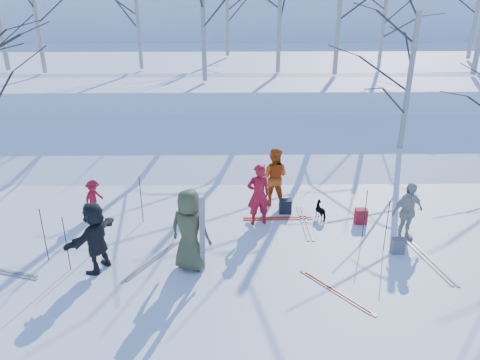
{
  "coord_description": "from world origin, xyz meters",
  "views": [
    {
      "loc": [
        -0.16,
        -9.53,
        6.06
      ],
      "look_at": [
        0.0,
        1.5,
        1.3
      ],
      "focal_mm": 35.0,
      "sensor_mm": 36.0,
      "label": 1
    }
  ],
  "objects_px": {
    "skier_red_north": "(258,195)",
    "skier_redor_behind": "(274,177)",
    "skier_red_seated": "(94,198)",
    "skier_grey_west": "(95,237)",
    "backpack_grey": "(398,246)",
    "backpack_red": "(361,216)",
    "skier_olive_center": "(190,230)",
    "backpack_dark": "(285,206)",
    "dog": "(322,211)",
    "skier_cream_east": "(407,212)"
  },
  "relations": [
    {
      "from": "skier_red_seated",
      "to": "skier_grey_west",
      "type": "bearing_deg",
      "value": -139.29
    },
    {
      "from": "skier_red_north",
      "to": "backpack_dark",
      "type": "distance_m",
      "value": 1.19
    },
    {
      "from": "skier_grey_west",
      "to": "dog",
      "type": "height_order",
      "value": "skier_grey_west"
    },
    {
      "from": "skier_redor_behind",
      "to": "skier_red_seated",
      "type": "distance_m",
      "value": 5.06
    },
    {
      "from": "skier_red_north",
      "to": "dog",
      "type": "distance_m",
      "value": 1.87
    },
    {
      "from": "skier_olive_center",
      "to": "backpack_grey",
      "type": "xyz_separation_m",
      "value": [
        4.89,
        0.54,
        -0.77
      ]
    },
    {
      "from": "skier_olive_center",
      "to": "backpack_dark",
      "type": "distance_m",
      "value": 3.68
    },
    {
      "from": "skier_cream_east",
      "to": "dog",
      "type": "height_order",
      "value": "skier_cream_east"
    },
    {
      "from": "skier_red_north",
      "to": "skier_redor_behind",
      "type": "relative_size",
      "value": 0.99
    },
    {
      "from": "skier_grey_west",
      "to": "skier_olive_center",
      "type": "bearing_deg",
      "value": 116.97
    },
    {
      "from": "skier_red_seated",
      "to": "backpack_red",
      "type": "xyz_separation_m",
      "value": [
        7.26,
        -0.61,
        -0.3
      ]
    },
    {
      "from": "dog",
      "to": "backpack_grey",
      "type": "bearing_deg",
      "value": 109.25
    },
    {
      "from": "skier_olive_center",
      "to": "skier_cream_east",
      "type": "xyz_separation_m",
      "value": [
        5.26,
        1.18,
        -0.19
      ]
    },
    {
      "from": "skier_red_north",
      "to": "skier_red_seated",
      "type": "bearing_deg",
      "value": -19.92
    },
    {
      "from": "skier_red_seated",
      "to": "skier_redor_behind",
      "type": "bearing_deg",
      "value": -59.06
    },
    {
      "from": "skier_grey_west",
      "to": "backpack_red",
      "type": "xyz_separation_m",
      "value": [
        6.46,
        2.06,
        -0.62
      ]
    },
    {
      "from": "skier_olive_center",
      "to": "backpack_dark",
      "type": "relative_size",
      "value": 4.82
    },
    {
      "from": "skier_olive_center",
      "to": "backpack_dark",
      "type": "bearing_deg",
      "value": -110.64
    },
    {
      "from": "skier_redor_behind",
      "to": "skier_grey_west",
      "type": "bearing_deg",
      "value": 54.49
    },
    {
      "from": "backpack_grey",
      "to": "backpack_dark",
      "type": "xyz_separation_m",
      "value": [
        -2.47,
        2.13,
        0.01
      ]
    },
    {
      "from": "skier_grey_west",
      "to": "backpack_dark",
      "type": "relative_size",
      "value": 4.14
    },
    {
      "from": "skier_red_seated",
      "to": "backpack_red",
      "type": "bearing_deg",
      "value": -70.83
    },
    {
      "from": "skier_cream_east",
      "to": "backpack_dark",
      "type": "xyz_separation_m",
      "value": [
        -2.84,
        1.49,
        -0.57
      ]
    },
    {
      "from": "dog",
      "to": "backpack_grey",
      "type": "relative_size",
      "value": 1.5
    },
    {
      "from": "skier_grey_west",
      "to": "backpack_grey",
      "type": "height_order",
      "value": "skier_grey_west"
    },
    {
      "from": "skier_red_seated",
      "to": "dog",
      "type": "bearing_deg",
      "value": -69.19
    },
    {
      "from": "skier_redor_behind",
      "to": "backpack_grey",
      "type": "xyz_separation_m",
      "value": [
        2.76,
        -2.71,
        -0.67
      ]
    },
    {
      "from": "skier_redor_behind",
      "to": "skier_red_seated",
      "type": "height_order",
      "value": "skier_redor_behind"
    },
    {
      "from": "dog",
      "to": "backpack_grey",
      "type": "xyz_separation_m",
      "value": [
        1.52,
        -1.75,
        -0.05
      ]
    },
    {
      "from": "skier_red_seated",
      "to": "skier_grey_west",
      "type": "height_order",
      "value": "skier_grey_west"
    },
    {
      "from": "skier_red_north",
      "to": "skier_redor_behind",
      "type": "height_order",
      "value": "skier_redor_behind"
    },
    {
      "from": "skier_cream_east",
      "to": "backpack_dark",
      "type": "relative_size",
      "value": 3.86
    },
    {
      "from": "skier_redor_behind",
      "to": "skier_red_seated",
      "type": "relative_size",
      "value": 1.66
    },
    {
      "from": "skier_redor_behind",
      "to": "backpack_grey",
      "type": "height_order",
      "value": "skier_redor_behind"
    },
    {
      "from": "skier_red_seated",
      "to": "backpack_dark",
      "type": "distance_m",
      "value": 5.31
    },
    {
      "from": "skier_olive_center",
      "to": "backpack_grey",
      "type": "bearing_deg",
      "value": -152.17
    },
    {
      "from": "skier_red_north",
      "to": "skier_olive_center",
      "type": "bearing_deg",
      "value": 39.25
    },
    {
      "from": "skier_redor_behind",
      "to": "dog",
      "type": "height_order",
      "value": "skier_redor_behind"
    },
    {
      "from": "skier_red_seated",
      "to": "backpack_grey",
      "type": "xyz_separation_m",
      "value": [
        7.77,
        -2.1,
        -0.32
      ]
    },
    {
      "from": "skier_cream_east",
      "to": "backpack_grey",
      "type": "distance_m",
      "value": 0.94
    },
    {
      "from": "backpack_grey",
      "to": "backpack_red",
      "type": "bearing_deg",
      "value": 108.92
    },
    {
      "from": "skier_redor_behind",
      "to": "backpack_grey",
      "type": "bearing_deg",
      "value": 152.03
    },
    {
      "from": "skier_grey_west",
      "to": "backpack_red",
      "type": "distance_m",
      "value": 6.81
    },
    {
      "from": "skier_redor_behind",
      "to": "skier_grey_west",
      "type": "height_order",
      "value": "skier_redor_behind"
    },
    {
      "from": "skier_red_north",
      "to": "skier_cream_east",
      "type": "bearing_deg",
      "value": 153.52
    },
    {
      "from": "skier_red_north",
      "to": "skier_cream_east",
      "type": "distance_m",
      "value": 3.74
    },
    {
      "from": "skier_cream_east",
      "to": "backpack_red",
      "type": "relative_size",
      "value": 3.68
    },
    {
      "from": "skier_redor_behind",
      "to": "skier_grey_west",
      "type": "xyz_separation_m",
      "value": [
        -4.21,
        -3.29,
        -0.03
      ]
    },
    {
      "from": "skier_olive_center",
      "to": "backpack_dark",
      "type": "xyz_separation_m",
      "value": [
        2.42,
        2.67,
        -0.76
      ]
    },
    {
      "from": "skier_redor_behind",
      "to": "backpack_dark",
      "type": "height_order",
      "value": "skier_redor_behind"
    }
  ]
}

